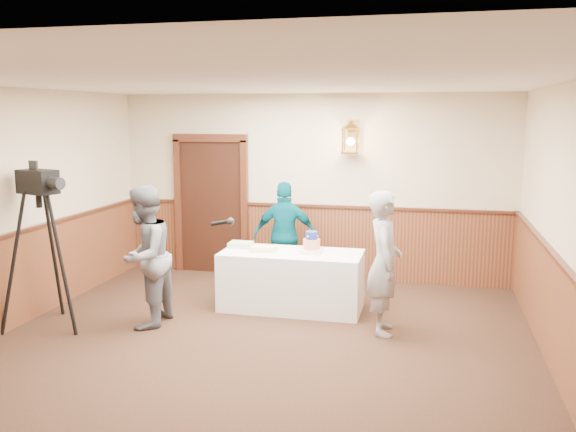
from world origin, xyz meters
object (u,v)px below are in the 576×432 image
display_table (292,280)px  sheet_cake_yellow (263,249)px  interviewer (145,257)px  tv_camera_rig (43,258)px  assistant_p (285,235)px  tiered_cake (312,244)px  baker (384,263)px  sheet_cake_green (241,245)px

display_table → sheet_cake_yellow: (-0.37, -0.03, 0.41)m
interviewer → tv_camera_rig: (-1.11, -0.35, -0.00)m
sheet_cake_yellow → assistant_p: (0.06, 0.95, -0.01)m
display_table → tiered_cake: bearing=2.3°
baker → tv_camera_rig: 3.94m
interviewer → tiered_cake: bearing=119.9°
display_table → assistant_p: assistant_p is taller
sheet_cake_yellow → interviewer: interviewer is taller
interviewer → display_table: bearing=123.6°
sheet_cake_yellow → assistant_p: 0.95m
baker → assistant_p: baker is taller
tiered_cake → baker: baker is taller
display_table → sheet_cake_yellow: size_ratio=5.60×
tiered_cake → tv_camera_rig: (-2.91, -1.38, -0.02)m
baker → sheet_cake_green: bearing=61.2°
sheet_cake_yellow → baker: 1.69m
sheet_cake_green → tv_camera_rig: size_ratio=0.16×
sheet_cake_yellow → sheet_cake_green: 0.39m
baker → display_table: bearing=55.3°
sheet_cake_green → tiered_cake: bearing=-6.5°
interviewer → assistant_p: interviewer is taller
tiered_cake → tv_camera_rig: tv_camera_rig is taller
tiered_cake → interviewer: interviewer is taller
sheet_cake_yellow → baker: baker is taller
tiered_cake → sheet_cake_yellow: tiered_cake is taller
display_table → sheet_cake_green: size_ratio=6.02×
display_table → sheet_cake_green: sheet_cake_green is taller
sheet_cake_yellow → tiered_cake: bearing=3.6°
display_table → sheet_cake_green: (-0.72, 0.12, 0.41)m
tiered_cake → assistant_p: 1.07m
display_table → interviewer: bearing=-146.5°
sheet_cake_yellow → baker: size_ratio=0.19×
baker → assistant_p: size_ratio=1.07×
interviewer → assistant_p: bearing=147.6°
display_table → baker: (1.22, -0.61, 0.45)m
display_table → tv_camera_rig: size_ratio=0.96×
sheet_cake_yellow → tv_camera_rig: size_ratio=0.17×
display_table → tv_camera_rig: bearing=-152.7°
sheet_cake_green → interviewer: size_ratio=0.18×
display_table → tv_camera_rig: (-2.65, -1.37, 0.46)m
display_table → assistant_p: size_ratio=1.16×
sheet_cake_green → baker: bearing=-20.8°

